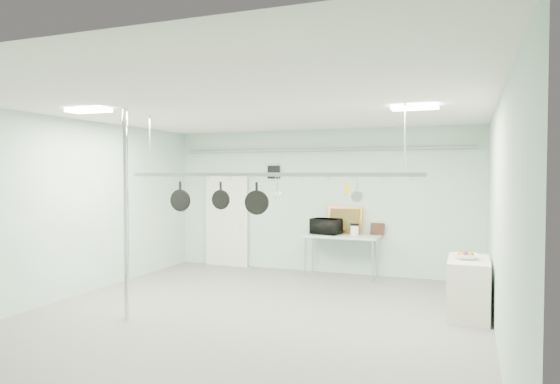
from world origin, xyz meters
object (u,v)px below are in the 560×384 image
at_px(skillet_right, 257,198).
at_px(skillet_mid, 221,196).
at_px(prep_table, 341,238).
at_px(fruit_bowl, 466,256).
at_px(skillet_left, 180,196).
at_px(pot_rack, 265,173).
at_px(coffee_canister, 354,230).
at_px(side_cabinet, 468,288).
at_px(microwave, 326,226).
at_px(chrome_pole, 126,214).

bearing_deg(skillet_right, skillet_mid, 167.46).
xyz_separation_m(prep_table, skillet_right, (-0.54, -3.30, 1.00)).
distance_m(fruit_bowl, skillet_right, 3.34).
bearing_deg(skillet_left, pot_rack, -3.79).
xyz_separation_m(pot_rack, fruit_bowl, (2.91, 1.04, -1.29)).
distance_m(coffee_canister, skillet_mid, 3.71).
bearing_deg(fruit_bowl, skillet_mid, -164.21).
height_order(coffee_canister, skillet_left, skillet_left).
height_order(side_cabinet, pot_rack, pot_rack).
distance_m(side_cabinet, microwave, 3.69).
bearing_deg(skillet_right, microwave, 74.01).
height_order(side_cabinet, microwave, microwave).
bearing_deg(chrome_pole, microwave, 65.05).
relative_size(coffee_canister, skillet_left, 0.43).
bearing_deg(chrome_pole, side_cabinet, 22.41).
relative_size(fruit_bowl, skillet_left, 0.72).
bearing_deg(microwave, skillet_left, 76.44).
relative_size(pot_rack, skillet_right, 9.46).
relative_size(pot_rack, skillet_mid, 10.62).
bearing_deg(fruit_bowl, skillet_left, -166.77).
relative_size(prep_table, coffee_canister, 7.60).
xyz_separation_m(prep_table, side_cabinet, (2.55, -2.20, -0.38)).
xyz_separation_m(prep_table, skillet_mid, (-1.17, -3.30, 1.03)).
bearing_deg(fruit_bowl, coffee_canister, 134.54).
bearing_deg(skillet_mid, fruit_bowl, 13.84).
xyz_separation_m(side_cabinet, coffee_canister, (-2.27, 2.21, 0.56)).
relative_size(prep_table, skillet_left, 3.24).
bearing_deg(pot_rack, chrome_pole, -154.65).
relative_size(chrome_pole, pot_rack, 0.67).
height_order(side_cabinet, skillet_mid, skillet_mid).
xyz_separation_m(pot_rack, skillet_mid, (-0.77, 0.00, -0.37)).
xyz_separation_m(pot_rack, microwave, (0.06, 3.31, -1.16)).
bearing_deg(fruit_bowl, skillet_right, -161.17).
bearing_deg(pot_rack, coffee_canister, 78.36).
bearing_deg(chrome_pole, prep_table, 61.29).
height_order(skillet_mid, skillet_right, same).
relative_size(side_cabinet, pot_rack, 0.25).
bearing_deg(microwave, skillet_mid, 87.83).
relative_size(prep_table, skillet_right, 3.15).
bearing_deg(microwave, fruit_bowl, 153.23).
bearing_deg(fruit_bowl, pot_rack, -160.34).
distance_m(side_cabinet, skillet_left, 4.80).
distance_m(coffee_canister, fruit_bowl, 3.18).
bearing_deg(skillet_left, skillet_right, -3.79).
height_order(pot_rack, skillet_left, pot_rack).
distance_m(side_cabinet, pot_rack, 3.62).
bearing_deg(coffee_canister, skillet_right, -103.94).
xyz_separation_m(side_cabinet, skillet_right, (-3.09, -1.10, 1.38)).
height_order(prep_table, pot_rack, pot_rack).
bearing_deg(microwave, side_cabinet, 154.36).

